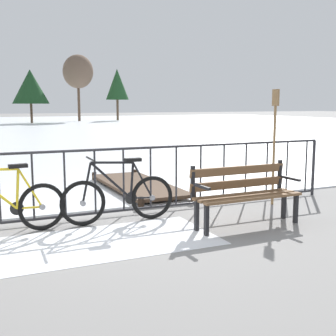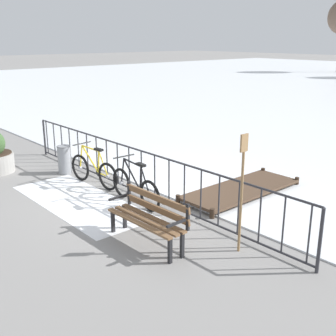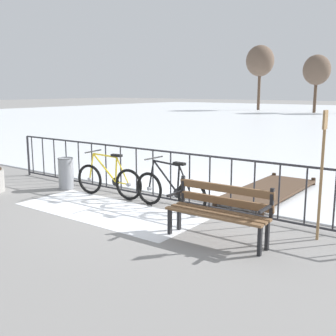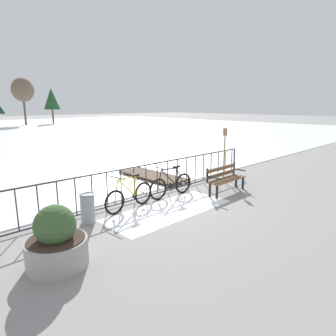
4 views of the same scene
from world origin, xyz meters
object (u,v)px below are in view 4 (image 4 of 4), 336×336
bicycle_near_railing (130,196)px  trash_bin (88,208)px  planter_with_shrub (56,242)px  oar_upright (224,151)px  park_bench (225,177)px  bicycle_second (171,185)px

bicycle_near_railing → trash_bin: (-1.31, -0.07, 0.00)m
bicycle_near_railing → planter_with_shrub: (-2.65, -1.43, 0.09)m
oar_upright → park_bench: bearing=-143.2°
trash_bin → oar_upright: size_ratio=0.37×
bicycle_second → planter_with_shrub: bearing=-161.3°
bicycle_second → oar_upright: (2.80, 0.02, 0.77)m
park_bench → bicycle_second: bearing=150.9°
bicycle_near_railing → planter_with_shrub: 3.01m
bicycle_near_railing → bicycle_second: size_ratio=1.00×
bicycle_near_railing → planter_with_shrub: bearing=-151.7°
planter_with_shrub → oar_upright: (7.07, 1.46, 0.68)m
bicycle_second → park_bench: 1.83m
bicycle_second → trash_bin: bicycle_second is taller
trash_bin → oar_upright: (5.72, 0.11, 0.76)m
bicycle_second → trash_bin: 2.92m
planter_with_shrub → trash_bin: bearing=45.2°
bicycle_near_railing → bicycle_second: 1.61m
trash_bin → planter_with_shrub: bearing=-134.8°
bicycle_second → planter_with_shrub: (-4.26, -1.44, 0.09)m
bicycle_second → planter_with_shrub: planter_with_shrub is taller
park_bench → oar_upright: 1.64m
bicycle_second → oar_upright: oar_upright is taller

